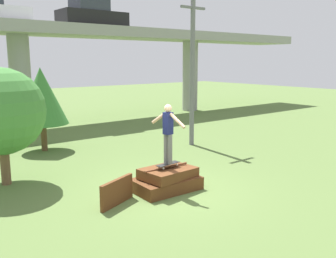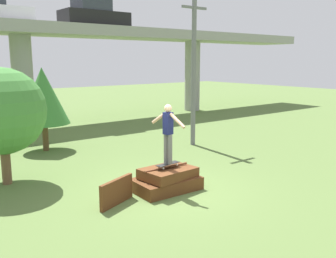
% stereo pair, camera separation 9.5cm
% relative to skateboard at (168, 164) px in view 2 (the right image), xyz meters
% --- Properties ---
extents(ground_plane, '(80.00, 80.00, 0.00)m').
position_rel_skateboard_xyz_m(ground_plane, '(-0.02, 0.05, -0.78)').
color(ground_plane, '#567038').
extents(scrap_pile, '(1.88, 1.22, 0.70)m').
position_rel_skateboard_xyz_m(scrap_pile, '(-0.00, 0.05, -0.48)').
color(scrap_pile, '#5B3319').
rests_on(scrap_pile, ground_plane).
extents(scrap_plank_loose, '(1.20, 0.57, 0.67)m').
position_rel_skateboard_xyz_m(scrap_plank_loose, '(-1.68, -0.01, -0.44)').
color(scrap_plank_loose, '#5B3319').
rests_on(scrap_plank_loose, ground_plane).
extents(skateboard, '(0.80, 0.31, 0.09)m').
position_rel_skateboard_xyz_m(skateboard, '(0.00, 0.00, 0.00)').
color(skateboard, black).
rests_on(skateboard, scrap_pile).
extents(skater, '(0.24, 1.27, 1.68)m').
position_rel_skateboard_xyz_m(skater, '(-0.00, -0.00, 0.99)').
color(skater, slate).
rests_on(skater, skateboard).
extents(highway_overpass, '(44.00, 3.39, 5.60)m').
position_rel_skateboard_xyz_m(highway_overpass, '(-0.02, 12.61, 4.05)').
color(highway_overpass, gray).
rests_on(highway_overpass, ground_plane).
extents(car_on_overpass_left, '(3.89, 1.77, 1.52)m').
position_rel_skateboard_xyz_m(car_on_overpass_left, '(4.17, 12.32, 5.44)').
color(car_on_overpass_left, black).
rests_on(car_on_overpass_left, highway_overpass).
extents(utility_pole, '(1.30, 0.20, 6.44)m').
position_rel_skateboard_xyz_m(utility_pole, '(4.47, 3.97, 2.56)').
color(utility_pole, slate).
rests_on(utility_pole, ground_plane).
extents(tree_behind_left, '(2.04, 2.04, 3.39)m').
position_rel_skateboard_xyz_m(tree_behind_left, '(-1.01, 6.88, 1.46)').
color(tree_behind_left, brown).
rests_on(tree_behind_left, ground_plane).
extents(tree_mid_back, '(2.54, 2.54, 3.48)m').
position_rel_skateboard_xyz_m(tree_mid_back, '(-3.45, 3.43, 1.42)').
color(tree_mid_back, brown).
rests_on(tree_mid_back, ground_plane).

